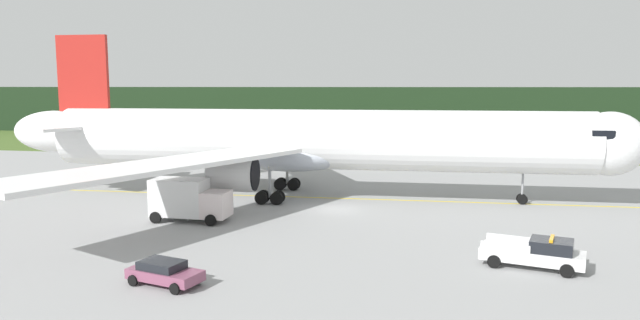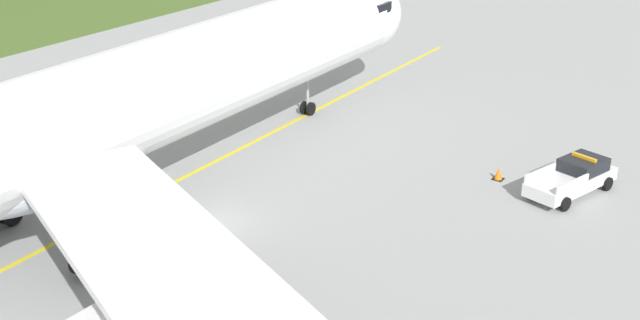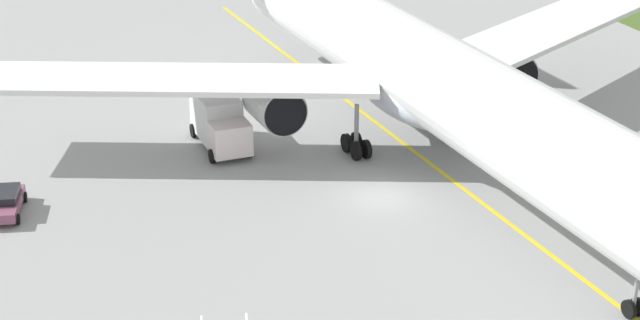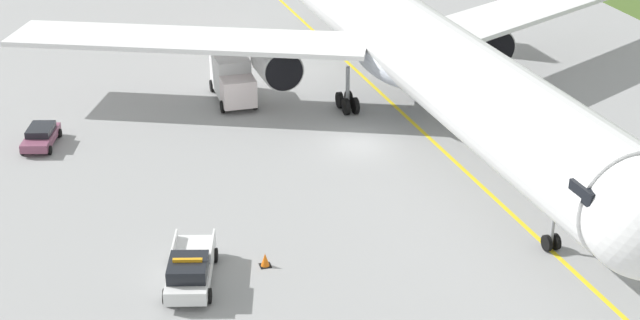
# 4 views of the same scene
# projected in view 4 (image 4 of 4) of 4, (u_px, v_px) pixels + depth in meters

# --- Properties ---
(ground) EXTENTS (320.00, 320.00, 0.00)m
(ground) POSITION_uv_depth(u_px,v_px,m) (360.00, 145.00, 64.31)
(ground) COLOR #939494
(taxiway_centerline_main) EXTENTS (79.47, 2.73, 0.01)m
(taxiway_centerline_main) POSITION_uv_depth(u_px,v_px,m) (412.00, 122.00, 67.94)
(taxiway_centerline_main) COLOR yellow
(taxiway_centerline_main) RESTS_ON ground
(airliner) EXTENTS (60.11, 53.90, 15.50)m
(airliner) POSITION_uv_depth(u_px,v_px,m) (412.00, 46.00, 66.23)
(airliner) COLOR white
(airliner) RESTS_ON ground
(ops_pickup_truck) EXTENTS (6.11, 3.51, 1.94)m
(ops_pickup_truck) POSITION_uv_depth(u_px,v_px,m) (190.00, 268.00, 48.15)
(ops_pickup_truck) COLOR silver
(ops_pickup_truck) RESTS_ON ground
(catering_truck) EXTENTS (6.14, 2.73, 3.49)m
(catering_truck) POSITION_uv_depth(u_px,v_px,m) (232.00, 78.00, 71.17)
(catering_truck) COLOR silver
(catering_truck) RESTS_ON ground
(staff_car) EXTENTS (4.36, 2.82, 1.30)m
(staff_car) POSITION_uv_depth(u_px,v_px,m) (41.00, 136.00, 63.93)
(staff_car) COLOR #7F445E
(staff_car) RESTS_ON ground
(apron_cone) EXTENTS (0.59, 0.59, 0.74)m
(apron_cone) POSITION_uv_depth(u_px,v_px,m) (265.00, 260.00, 49.97)
(apron_cone) COLOR black
(apron_cone) RESTS_ON ground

